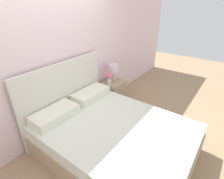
# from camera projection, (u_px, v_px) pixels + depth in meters

# --- Properties ---
(ground_plane) EXTENTS (12.00, 12.00, 0.00)m
(ground_plane) POSITION_uv_depth(u_px,v_px,m) (69.00, 125.00, 3.33)
(ground_plane) COLOR tan
(wall_back) EXTENTS (8.00, 0.06, 2.60)m
(wall_back) POSITION_uv_depth(u_px,v_px,m) (56.00, 58.00, 2.77)
(wall_back) COLOR silver
(wall_back) RESTS_ON ground_plane
(bed) EXTENTS (1.70, 2.18, 1.24)m
(bed) POSITION_uv_depth(u_px,v_px,m) (111.00, 135.00, 2.67)
(bed) COLOR tan
(bed) RESTS_ON ground_plane
(nightstand) EXTENTS (0.47, 0.42, 0.53)m
(nightstand) POSITION_uv_depth(u_px,v_px,m) (114.00, 92.00, 3.93)
(nightstand) COLOR tan
(nightstand) RESTS_ON ground_plane
(table_lamp) EXTENTS (0.24, 0.24, 0.36)m
(table_lamp) POSITION_uv_depth(u_px,v_px,m) (114.00, 69.00, 3.77)
(table_lamp) COLOR beige
(table_lamp) RESTS_ON nightstand
(flower_vase) EXTENTS (0.15, 0.15, 0.28)m
(flower_vase) POSITION_uv_depth(u_px,v_px,m) (109.00, 76.00, 3.62)
(flower_vase) COLOR white
(flower_vase) RESTS_ON nightstand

